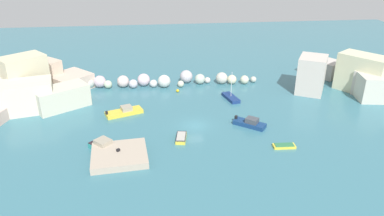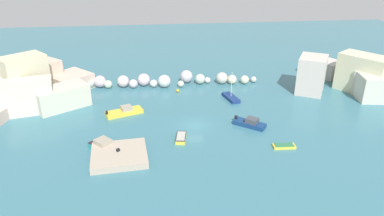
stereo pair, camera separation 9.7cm
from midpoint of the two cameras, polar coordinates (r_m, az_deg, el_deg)
name	(u,v)px [view 1 (the left image)]	position (r m, az deg, el deg)	size (l,w,h in m)	color
cove_water	(195,125)	(58.03, 0.46, -2.77)	(160.00, 160.00, 0.00)	#386F7E
cliff_headland_left	(28,88)	(72.22, -24.53, 2.86)	(23.29, 23.13, 8.29)	beige
cliff_headland_right	(350,76)	(78.09, 23.61, 4.64)	(19.28, 23.20, 7.33)	beige
rock_breakwater	(164,80)	(74.23, -4.51, 4.40)	(35.37, 4.76, 2.64)	#B2BAAE
stone_dock	(119,155)	(50.34, -11.45, -7.34)	(7.43, 6.82, 0.93)	tan
channel_buoy	(178,91)	(70.91, -2.32, 2.75)	(0.61, 0.61, 0.61)	gold
moored_boat_0	(106,147)	(52.45, -13.52, -6.01)	(5.49, 5.51, 1.55)	teal
moored_boat_1	(231,98)	(67.97, 6.11, 1.65)	(2.76, 4.98, 5.36)	navy
moored_boat_2	(124,112)	(62.77, -10.68, -0.56)	(6.65, 4.37, 1.37)	gold
moored_boat_3	(284,146)	(53.63, 14.30, -5.83)	(3.22, 1.44, 0.43)	gold
moored_boat_4	(250,123)	(58.36, 9.10, -2.36)	(5.18, 4.60, 1.46)	navy
moored_boat_5	(181,138)	(53.87, -1.79, -4.70)	(1.94, 3.45, 0.63)	gold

